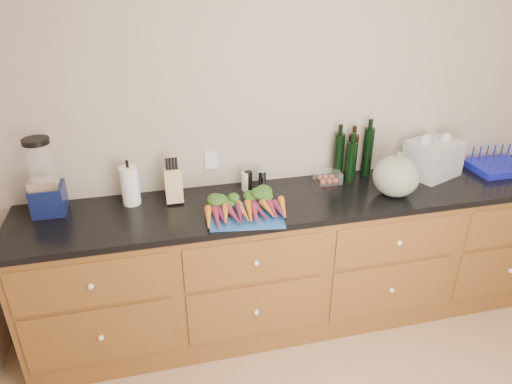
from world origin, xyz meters
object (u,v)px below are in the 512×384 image
object	(u,v)px
carrots	(245,208)
blender_appliance	(44,181)
dish_rack	(498,165)
paper_towel	(130,186)
knife_block	(174,185)
squash	(396,176)
tomato_box	(328,177)
cutting_board	(246,216)

from	to	relation	value
carrots	blender_appliance	size ratio (longest dim) A/B	1.06
dish_rack	paper_towel	bearing A→B (deg)	178.18
paper_towel	knife_block	distance (m)	0.26
squash	blender_appliance	xyz separation A→B (m)	(-2.07, 0.26, 0.07)
squash	knife_block	world-z (taller)	squash
tomato_box	carrots	bearing A→B (deg)	-155.05
tomato_box	dish_rack	distance (m)	1.25
cutting_board	dish_rack	distance (m)	1.89
carrots	dish_rack	bearing A→B (deg)	6.18
blender_appliance	dish_rack	xyz separation A→B (m)	(2.97, -0.08, -0.16)
knife_block	tomato_box	size ratio (longest dim) A/B	1.25
squash	paper_towel	xyz separation A→B (m)	(-1.61, 0.26, -0.01)
tomato_box	dish_rack	bearing A→B (deg)	-4.14
cutting_board	knife_block	size ratio (longest dim) A/B	2.06
squash	paper_towel	bearing A→B (deg)	170.68
cutting_board	blender_appliance	world-z (taller)	blender_appliance
paper_towel	tomato_box	distance (m)	1.27
knife_block	dish_rack	size ratio (longest dim) A/B	0.54
blender_appliance	knife_block	bearing A→B (deg)	-1.40
cutting_board	dish_rack	xyz separation A→B (m)	(1.87, 0.24, 0.03)
cutting_board	carrots	xyz separation A→B (m)	(0.00, 0.04, 0.03)
squash	tomato_box	bearing A→B (deg)	140.91
knife_block	tomato_box	xyz separation A→B (m)	(1.01, 0.03, -0.06)
blender_appliance	paper_towel	world-z (taller)	blender_appliance
squash	blender_appliance	distance (m)	2.09
carrots	blender_appliance	distance (m)	1.15
squash	dish_rack	distance (m)	0.93
tomato_box	dish_rack	size ratio (longest dim) A/B	0.44
squash	dish_rack	bearing A→B (deg)	11.44
dish_rack	cutting_board	bearing A→B (deg)	-172.69
blender_appliance	dish_rack	size ratio (longest dim) A/B	1.22
carrots	blender_appliance	bearing A→B (deg)	165.74
squash	knife_block	bearing A→B (deg)	169.78
squash	dish_rack	xyz separation A→B (m)	(0.91, 0.18, -0.09)
knife_block	dish_rack	distance (m)	2.26
carrots	blender_appliance	world-z (taller)	blender_appliance
knife_block	tomato_box	world-z (taller)	knife_block
cutting_board	paper_towel	bearing A→B (deg)	153.42
cutting_board	blender_appliance	bearing A→B (deg)	163.93
carrots	paper_towel	distance (m)	0.70
blender_appliance	cutting_board	bearing A→B (deg)	-16.07
cutting_board	knife_block	xyz separation A→B (m)	(-0.38, 0.30, 0.10)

